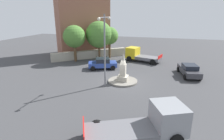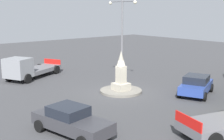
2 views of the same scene
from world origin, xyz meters
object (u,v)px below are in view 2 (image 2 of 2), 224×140
(streetlamp, at_px, (122,32))
(car_dark_grey_parked_right, at_px, (71,120))
(monument, at_px, (121,74))
(truck_grey_passing, at_px, (27,69))
(car_blue_parked_left, at_px, (196,85))

(streetlamp, xyz_separation_m, car_dark_grey_parked_right, (-5.93, 8.73, -3.70))
(monument, xyz_separation_m, truck_grey_passing, (8.72, 3.74, -0.44))
(truck_grey_passing, bearing_deg, car_dark_grey_parked_right, 165.09)
(monument, bearing_deg, car_blue_parked_left, -137.43)
(streetlamp, distance_m, truck_grey_passing, 9.49)
(monument, distance_m, car_blue_parked_left, 5.68)
(truck_grey_passing, bearing_deg, car_blue_parked_left, -149.60)
(car_blue_parked_left, bearing_deg, streetlamp, 21.69)
(car_dark_grey_parked_right, bearing_deg, car_blue_parked_left, -89.15)
(car_blue_parked_left, height_order, truck_grey_passing, truck_grey_passing)
(truck_grey_passing, bearing_deg, monument, -156.79)
(streetlamp, height_order, car_dark_grey_parked_right, streetlamp)
(car_dark_grey_parked_right, bearing_deg, monument, -59.11)
(streetlamp, bearing_deg, truck_grey_passing, 36.50)
(car_dark_grey_parked_right, distance_m, truck_grey_passing, 13.50)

